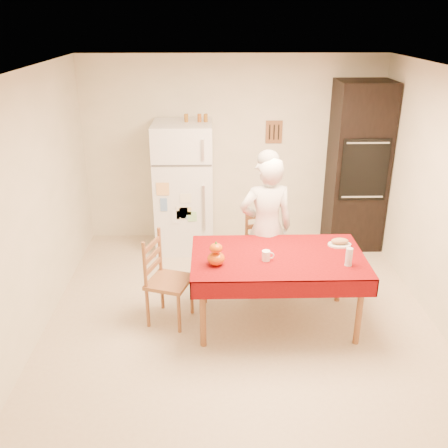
{
  "coord_description": "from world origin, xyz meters",
  "views": [
    {
      "loc": [
        -0.28,
        -4.34,
        2.96
      ],
      "look_at": [
        -0.17,
        0.2,
        1.03
      ],
      "focal_mm": 40.0,
      "sensor_mm": 36.0,
      "label": 1
    }
  ],
  "objects_px": {
    "seated_woman": "(266,228)",
    "wine_glass": "(349,257)",
    "chair_far": "(264,246)",
    "bread_plate": "(339,245)",
    "refrigerator": "(184,187)",
    "coffee_mug": "(266,256)",
    "chair_left": "(163,276)",
    "dining_table": "(278,262)",
    "oven_cabinet": "(357,167)",
    "pumpkin_lower": "(216,259)"
  },
  "relations": [
    {
      "from": "chair_far",
      "to": "oven_cabinet",
      "type": "bearing_deg",
      "value": 23.97
    },
    {
      "from": "refrigerator",
      "to": "wine_glass",
      "type": "xyz_separation_m",
      "value": [
        1.65,
        -2.06,
        -0.0
      ]
    },
    {
      "from": "chair_far",
      "to": "pumpkin_lower",
      "type": "distance_m",
      "value": 1.13
    },
    {
      "from": "chair_far",
      "to": "bread_plate",
      "type": "relative_size",
      "value": 3.96
    },
    {
      "from": "chair_left",
      "to": "coffee_mug",
      "type": "xyz_separation_m",
      "value": [
        1.02,
        -0.18,
        0.3
      ]
    },
    {
      "from": "chair_far",
      "to": "bread_plate",
      "type": "bearing_deg",
      "value": -53.92
    },
    {
      "from": "oven_cabinet",
      "to": "coffee_mug",
      "type": "distance_m",
      "value": 2.45
    },
    {
      "from": "coffee_mug",
      "to": "refrigerator",
      "type": "bearing_deg",
      "value": 114.4
    },
    {
      "from": "bread_plate",
      "to": "wine_glass",
      "type": "bearing_deg",
      "value": -92.8
    },
    {
      "from": "dining_table",
      "to": "refrigerator",
      "type": "bearing_deg",
      "value": 118.67
    },
    {
      "from": "seated_woman",
      "to": "coffee_mug",
      "type": "height_order",
      "value": "seated_woman"
    },
    {
      "from": "seated_woman",
      "to": "wine_glass",
      "type": "relative_size",
      "value": 9.21
    },
    {
      "from": "chair_left",
      "to": "seated_woman",
      "type": "xyz_separation_m",
      "value": [
        1.09,
        0.49,
        0.3
      ]
    },
    {
      "from": "pumpkin_lower",
      "to": "bread_plate",
      "type": "relative_size",
      "value": 0.7
    },
    {
      "from": "seated_woman",
      "to": "bread_plate",
      "type": "distance_m",
      "value": 0.8
    },
    {
      "from": "chair_far",
      "to": "seated_woman",
      "type": "distance_m",
      "value": 0.36
    },
    {
      "from": "seated_woman",
      "to": "oven_cabinet",
      "type": "bearing_deg",
      "value": -142.72
    },
    {
      "from": "coffee_mug",
      "to": "seated_woman",
      "type": "bearing_deg",
      "value": 84.19
    },
    {
      "from": "oven_cabinet",
      "to": "wine_glass",
      "type": "bearing_deg",
      "value": -106.65
    },
    {
      "from": "refrigerator",
      "to": "chair_left",
      "type": "distance_m",
      "value": 1.81
    },
    {
      "from": "refrigerator",
      "to": "chair_left",
      "type": "relative_size",
      "value": 1.79
    },
    {
      "from": "pumpkin_lower",
      "to": "chair_far",
      "type": "bearing_deg",
      "value": 59.02
    },
    {
      "from": "dining_table",
      "to": "pumpkin_lower",
      "type": "relative_size",
      "value": 10.1
    },
    {
      "from": "chair_left",
      "to": "chair_far",
      "type": "bearing_deg",
      "value": -39.55
    },
    {
      "from": "dining_table",
      "to": "pumpkin_lower",
      "type": "bearing_deg",
      "value": -164.4
    },
    {
      "from": "refrigerator",
      "to": "chair_far",
      "type": "bearing_deg",
      "value": -48.67
    },
    {
      "from": "oven_cabinet",
      "to": "seated_woman",
      "type": "relative_size",
      "value": 1.36
    },
    {
      "from": "chair_left",
      "to": "bread_plate",
      "type": "height_order",
      "value": "chair_left"
    },
    {
      "from": "dining_table",
      "to": "wine_glass",
      "type": "relative_size",
      "value": 9.66
    },
    {
      "from": "refrigerator",
      "to": "chair_left",
      "type": "bearing_deg",
      "value": -94.4
    },
    {
      "from": "refrigerator",
      "to": "coffee_mug",
      "type": "height_order",
      "value": "refrigerator"
    },
    {
      "from": "dining_table",
      "to": "wine_glass",
      "type": "bearing_deg",
      "value": -18.52
    },
    {
      "from": "dining_table",
      "to": "wine_glass",
      "type": "xyz_separation_m",
      "value": [
        0.64,
        -0.21,
        0.16
      ]
    },
    {
      "from": "chair_far",
      "to": "coffee_mug",
      "type": "distance_m",
      "value": 0.91
    },
    {
      "from": "refrigerator",
      "to": "seated_woman",
      "type": "height_order",
      "value": "refrigerator"
    },
    {
      "from": "pumpkin_lower",
      "to": "wine_glass",
      "type": "height_order",
      "value": "wine_glass"
    },
    {
      "from": "seated_woman",
      "to": "wine_glass",
      "type": "height_order",
      "value": "seated_woman"
    },
    {
      "from": "chair_far",
      "to": "coffee_mug",
      "type": "bearing_deg",
      "value": -111.85
    },
    {
      "from": "refrigerator",
      "to": "pumpkin_lower",
      "type": "relative_size",
      "value": 10.1
    },
    {
      "from": "oven_cabinet",
      "to": "seated_woman",
      "type": "bearing_deg",
      "value": -135.09
    },
    {
      "from": "refrigerator",
      "to": "seated_woman",
      "type": "relative_size",
      "value": 1.05
    },
    {
      "from": "seated_woman",
      "to": "coffee_mug",
      "type": "xyz_separation_m",
      "value": [
        -0.07,
        -0.66,
        0.0
      ]
    },
    {
      "from": "oven_cabinet",
      "to": "wine_glass",
      "type": "distance_m",
      "value": 2.22
    },
    {
      "from": "chair_far",
      "to": "chair_left",
      "type": "distance_m",
      "value": 1.29
    },
    {
      "from": "wine_glass",
      "to": "bread_plate",
      "type": "bearing_deg",
      "value": 87.2
    },
    {
      "from": "oven_cabinet",
      "to": "dining_table",
      "type": "relative_size",
      "value": 1.29
    },
    {
      "from": "pumpkin_lower",
      "to": "chair_left",
      "type": "bearing_deg",
      "value": 154.9
    },
    {
      "from": "chair_left",
      "to": "wine_glass",
      "type": "distance_m",
      "value": 1.84
    },
    {
      "from": "oven_cabinet",
      "to": "chair_far",
      "type": "bearing_deg",
      "value": -139.31
    },
    {
      "from": "coffee_mug",
      "to": "bread_plate",
      "type": "height_order",
      "value": "coffee_mug"
    }
  ]
}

